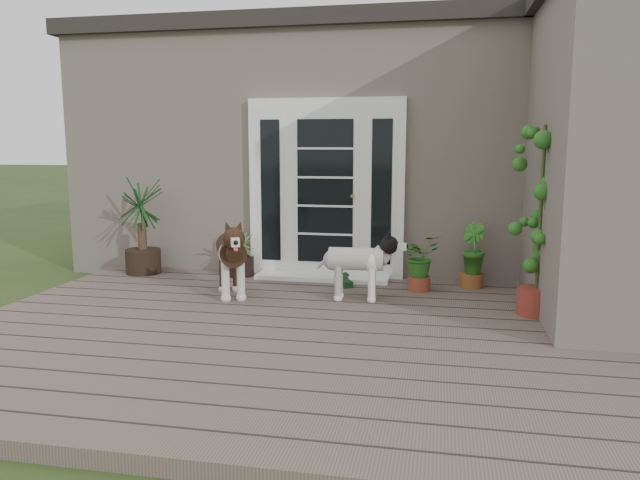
# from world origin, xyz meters

# --- Properties ---
(deck) EXTENTS (6.20, 4.60, 0.12)m
(deck) POSITION_xyz_m (0.00, 0.40, 0.06)
(deck) COLOR #6B5B4C
(deck) RESTS_ON ground
(house_main) EXTENTS (7.40, 4.00, 3.10)m
(house_main) POSITION_xyz_m (0.00, 4.65, 1.55)
(house_main) COLOR #665E54
(house_main) RESTS_ON ground
(roof_main) EXTENTS (7.60, 4.20, 0.20)m
(roof_main) POSITION_xyz_m (0.00, 4.65, 3.20)
(roof_main) COLOR #2D2826
(roof_main) RESTS_ON house_main
(house_wing) EXTENTS (1.60, 2.40, 3.10)m
(house_wing) POSITION_xyz_m (2.90, 1.50, 1.55)
(house_wing) COLOR #665E54
(house_wing) RESTS_ON ground
(door_unit) EXTENTS (1.90, 0.14, 2.15)m
(door_unit) POSITION_xyz_m (-0.20, 2.60, 1.19)
(door_unit) COLOR white
(door_unit) RESTS_ON deck
(door_step) EXTENTS (1.60, 0.40, 0.05)m
(door_step) POSITION_xyz_m (-0.20, 2.40, 0.14)
(door_step) COLOR white
(door_step) RESTS_ON deck
(brindle_dog) EXTENTS (0.71, 0.96, 0.74)m
(brindle_dog) POSITION_xyz_m (-0.99, 1.39, 0.49)
(brindle_dog) COLOR #392314
(brindle_dog) RESTS_ON deck
(white_dog) EXTENTS (0.78, 0.36, 0.63)m
(white_dog) POSITION_xyz_m (0.33, 1.49, 0.44)
(white_dog) COLOR silver
(white_dog) RESTS_ON deck
(spider_plant) EXTENTS (0.76, 0.76, 0.63)m
(spider_plant) POSITION_xyz_m (-1.24, 2.40, 0.43)
(spider_plant) COLOR #9AB771
(spider_plant) RESTS_ON deck
(yucca) EXTENTS (0.89, 0.89, 1.19)m
(yucca) POSITION_xyz_m (-2.48, 2.29, 0.72)
(yucca) COLOR black
(yucca) RESTS_ON deck
(herb_a) EXTENTS (0.60, 0.60, 0.54)m
(herb_a) POSITION_xyz_m (0.96, 2.05, 0.39)
(herb_a) COLOR #1D621C
(herb_a) RESTS_ON deck
(herb_b) EXTENTS (0.46, 0.46, 0.52)m
(herb_b) POSITION_xyz_m (1.54, 2.33, 0.38)
(herb_b) COLOR #154C17
(herb_b) RESTS_ON deck
(herb_c) EXTENTS (0.56, 0.56, 0.63)m
(herb_c) POSITION_xyz_m (2.30, 2.40, 0.43)
(herb_c) COLOR #175317
(herb_c) RESTS_ON deck
(sapling) EXTENTS (0.62, 0.62, 1.85)m
(sapling) POSITION_xyz_m (2.09, 1.28, 1.04)
(sapling) COLOR #1B4F16
(sapling) RESTS_ON deck
(clog_left) EXTENTS (0.26, 0.34, 0.09)m
(clog_left) POSITION_xyz_m (0.13, 2.10, 0.17)
(clog_left) COLOR #163718
(clog_left) RESTS_ON deck
(clog_right) EXTENTS (0.18, 0.28, 0.08)m
(clog_right) POSITION_xyz_m (0.05, 2.33, 0.16)
(clog_right) COLOR black
(clog_right) RESTS_ON deck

